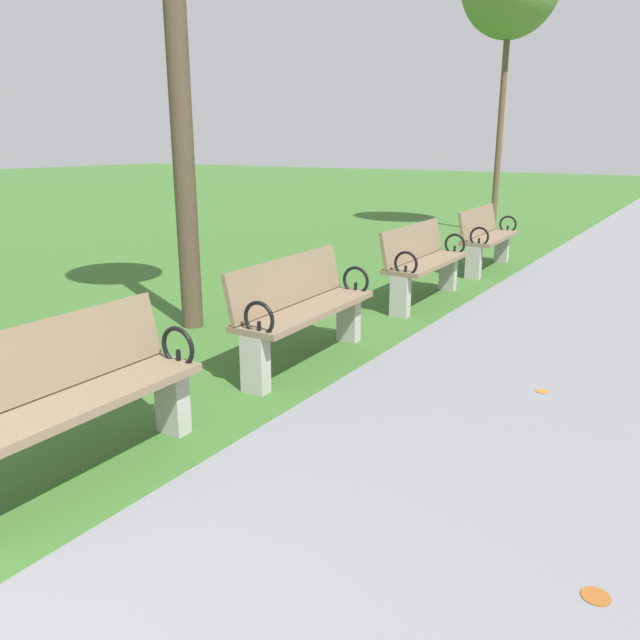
% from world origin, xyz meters
% --- Properties ---
extents(park_bench_2, '(0.49, 1.61, 0.90)m').
position_xyz_m(park_bench_2, '(-0.50, 2.16, 0.49)').
color(park_bench_2, '#7A664C').
rests_on(park_bench_2, ground).
extents(park_bench_3, '(0.52, 1.61, 0.90)m').
position_xyz_m(park_bench_3, '(-0.50, 4.47, 0.49)').
color(park_bench_3, '#7A664C').
rests_on(park_bench_3, ground).
extents(park_bench_4, '(0.51, 1.61, 0.90)m').
position_xyz_m(park_bench_4, '(-0.50, 7.00, 0.49)').
color(park_bench_4, '#7A664C').
rests_on(park_bench_4, ground).
extents(park_bench_5, '(0.53, 1.62, 0.90)m').
position_xyz_m(park_bench_5, '(-0.50, 9.32, 0.49)').
color(park_bench_5, '#7A664C').
rests_on(park_bench_5, ground).
extents(scattered_leaves, '(4.74, 13.34, 0.02)m').
position_xyz_m(scattered_leaves, '(-0.53, 4.65, 0.01)').
color(scattered_leaves, '#AD6B23').
rests_on(scattered_leaves, ground).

